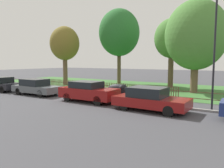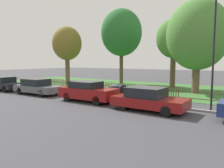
% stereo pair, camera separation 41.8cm
% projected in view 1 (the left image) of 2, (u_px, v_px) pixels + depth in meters
% --- Properties ---
extents(ground_plane, '(120.00, 120.00, 0.00)m').
position_uv_depth(ground_plane, '(81.00, 97.00, 17.11)').
color(ground_plane, '#424247').
extents(kerb_stone, '(39.35, 0.20, 0.12)m').
position_uv_depth(kerb_stone, '(82.00, 96.00, 17.19)').
color(kerb_stone, gray).
rests_on(kerb_stone, ground).
extents(grass_strip, '(39.35, 11.95, 0.01)m').
position_uv_depth(grass_strip, '(132.00, 87.00, 24.27)').
color(grass_strip, '#3D7033').
rests_on(grass_strip, ground).
extents(park_fence, '(39.35, 0.05, 1.00)m').
position_uv_depth(park_fence, '(101.00, 88.00, 19.25)').
color(park_fence, brown).
rests_on(park_fence, ground).
extents(parked_car_silver_hatchback, '(3.84, 1.84, 1.33)m').
position_uv_depth(parked_car_silver_hatchback, '(2.00, 84.00, 20.76)').
color(parked_car_silver_hatchback, black).
rests_on(parked_car_silver_hatchback, ground).
extents(parked_car_black_saloon, '(4.43, 1.87, 1.33)m').
position_uv_depth(parked_car_black_saloon, '(36.00, 87.00, 18.36)').
color(parked_car_black_saloon, '#51565B').
rests_on(parked_car_black_saloon, ground).
extents(parked_car_navy_estate, '(4.22, 1.80, 1.42)m').
position_uv_depth(parked_car_navy_estate, '(88.00, 91.00, 15.20)').
color(parked_car_navy_estate, maroon).
rests_on(parked_car_navy_estate, ground).
extents(parked_car_red_compact, '(4.24, 1.86, 1.34)m').
position_uv_depth(parked_car_red_compact, '(150.00, 99.00, 12.47)').
color(parked_car_red_compact, maroon).
rests_on(parked_car_red_compact, ground).
extents(covered_motorcycle, '(1.98, 0.78, 1.15)m').
position_uv_depth(covered_motorcycle, '(118.00, 90.00, 16.06)').
color(covered_motorcycle, black).
rests_on(covered_motorcycle, ground).
extents(tree_nearest_kerb, '(3.44, 3.44, 6.90)m').
position_uv_depth(tree_nearest_kerb, '(65.00, 44.00, 25.65)').
color(tree_nearest_kerb, brown).
rests_on(tree_nearest_kerb, ground).
extents(tree_behind_motorcycle, '(5.06, 5.06, 9.28)m').
position_uv_depth(tree_behind_motorcycle, '(119.00, 33.00, 27.11)').
color(tree_behind_motorcycle, brown).
rests_on(tree_behind_motorcycle, ground).
extents(tree_mid_park, '(3.61, 3.61, 7.31)m').
position_uv_depth(tree_mid_park, '(172.00, 39.00, 23.03)').
color(tree_mid_park, brown).
rests_on(tree_mid_park, ground).
extents(tree_far_left, '(5.29, 5.29, 8.14)m').
position_uv_depth(tree_far_left, '(196.00, 35.00, 19.01)').
color(tree_far_left, brown).
rests_on(tree_far_left, ground).
extents(street_lamp, '(0.20, 0.78, 6.56)m').
position_uv_depth(street_lamp, '(215.00, 39.00, 11.94)').
color(street_lamp, black).
rests_on(street_lamp, ground).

